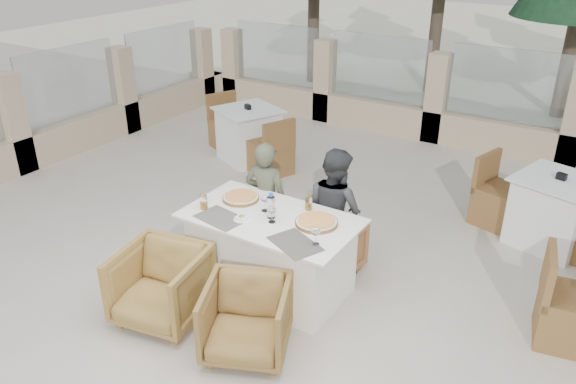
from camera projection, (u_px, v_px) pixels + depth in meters
The scene contains 24 objects.
ground at pixel (265, 287), 5.44m from camera, with size 80.00×80.00×0.00m, color #BFB4A3.
sand_patch at pixel (539, 45), 16.11m from camera, with size 30.00×16.00×0.01m, color #F9F0CC.
perimeter_wall_far at pixel (437, 92), 8.75m from camera, with size 10.00×0.34×1.60m, color #C7AF8C, non-canonical shape.
perimeter_wall_left at pixel (72, 99), 8.39m from camera, with size 0.34×7.00×1.60m, color tan, non-canonical shape.
dining_table at pixel (271, 253), 5.28m from camera, with size 1.60×0.90×0.77m, color white, non-canonical shape.
placemat_near_left at pixel (221, 218), 5.09m from camera, with size 0.45×0.30×0.00m, color #635E55.
placemat_near_right at pixel (295, 244), 4.68m from camera, with size 0.45×0.30×0.00m, color #545048.
pizza_left at pixel (241, 197), 5.42m from camera, with size 0.36×0.36×0.05m, color #E4561F.
pizza_right at pixel (316, 222), 4.98m from camera, with size 0.38×0.38×0.05m, color orange.
water_bottle at pixel (271, 206), 5.04m from camera, with size 0.07×0.07×0.25m, color #C2DFFF.
wine_glass_centre at pixel (265, 202), 5.18m from camera, with size 0.08×0.08×0.18m, color white, non-canonical shape.
wine_glass_near at pixel (272, 213), 4.98m from camera, with size 0.08×0.08×0.18m, color silver, non-canonical shape.
wine_glass_corner at pixel (316, 235), 4.63m from camera, with size 0.08×0.08×0.18m, color white, non-canonical shape.
beer_glass_left at pixel (204, 202), 5.23m from camera, with size 0.07×0.07×0.14m, color gold.
beer_glass_right at pixel (309, 203), 5.21m from camera, with size 0.06×0.06×0.13m, color #C1821B.
olive_dish at pixel (242, 218), 5.05m from camera, with size 0.11×0.11×0.04m, color white, non-canonical shape.
armchair_far_left at pixel (275, 221), 6.01m from camera, with size 0.65×0.67×0.61m, color #975D37.
armchair_far_right at pixel (329, 247), 5.60m from camera, with size 0.58×0.59×0.54m, color #935C35.
armchair_near_left at pixel (161, 285), 4.89m from camera, with size 0.72×0.74×0.67m, color olive.
armchair_near_right at pixel (247, 319), 4.51m from camera, with size 0.67×0.69×0.62m, color olive.
diner_left at pixel (266, 200), 5.73m from camera, with size 0.46×0.30×1.26m, color #4B503A.
diner_right at pixel (335, 210), 5.51m from camera, with size 0.62×0.49×1.29m, color #35373A.
bg_table_a at pixel (249, 135), 8.21m from camera, with size 1.64×0.82×0.77m, color silver, non-canonical shape.
bg_table_b at pixel (553, 212), 6.02m from camera, with size 1.64×0.82×0.77m, color white, non-canonical shape.
Camera 1 is at (2.58, -3.69, 3.20)m, focal length 35.00 mm.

